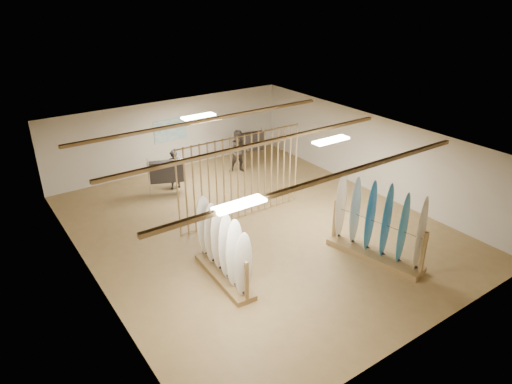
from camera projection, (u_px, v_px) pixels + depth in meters
floor at (256, 227)px, 14.32m from camera, size 12.00×12.00×0.00m
ceiling at (256, 142)px, 13.13m from camera, size 12.00×12.00×0.00m
wall_back at (171, 135)px, 18.19m from camera, size 12.00×0.00×12.00m
wall_front at (424, 286)px, 9.26m from camera, size 12.00×0.00×12.00m
wall_left at (88, 234)px, 11.15m from camera, size 0.00×12.00×12.00m
wall_right at (371, 153)px, 16.30m from camera, size 0.00×12.00×12.00m
ceiling_slats at (256, 144)px, 13.16m from camera, size 9.50×6.12×0.10m
light_panels at (256, 144)px, 13.15m from camera, size 1.20×0.35×0.06m
bamboo_partition at (242, 177)px, 14.32m from camera, size 4.45×0.05×2.78m
poster at (170, 130)px, 18.09m from camera, size 1.40×0.03×0.90m
rack_left at (223, 256)px, 11.56m from camera, size 0.68×2.47×1.97m
rack_right at (376, 234)px, 12.41m from camera, size 1.20×2.85×2.24m
clothing_rack_a at (166, 171)px, 16.10m from camera, size 1.20×0.74×1.35m
clothing_rack_b at (250, 142)px, 19.00m from camera, size 1.26×0.50×1.36m
shopper_a at (174, 167)px, 16.56m from camera, size 0.64×0.45×1.70m
shopper_b at (239, 149)px, 17.93m from camera, size 1.19×1.11×1.96m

